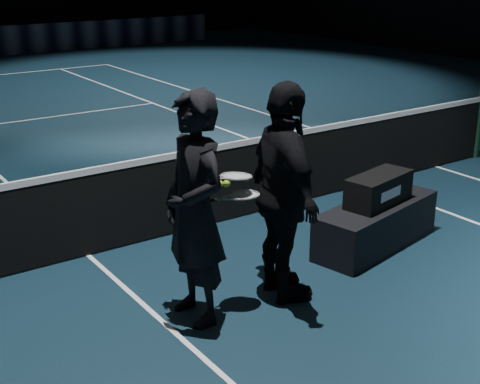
# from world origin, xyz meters

# --- Properties ---
(floor) EXTENTS (36.00, 36.00, 0.00)m
(floor) POSITION_xyz_m (0.00, 0.00, 0.00)
(floor) COLOR black
(floor) RESTS_ON ground
(court_lines) EXTENTS (10.98, 23.78, 0.01)m
(court_lines) POSITION_xyz_m (0.00, 0.00, 0.00)
(court_lines) COLOR white
(court_lines) RESTS_ON floor
(net_post_right) EXTENTS (0.10, 0.10, 1.10)m
(net_post_right) POSITION_xyz_m (6.40, 0.00, 0.55)
(net_post_right) COLOR black
(net_post_right) RESTS_ON floor
(net_mesh) EXTENTS (12.80, 0.02, 0.86)m
(net_mesh) POSITION_xyz_m (0.00, 0.00, 0.45)
(net_mesh) COLOR black
(net_mesh) RESTS_ON floor
(net_tape) EXTENTS (12.80, 0.03, 0.07)m
(net_tape) POSITION_xyz_m (0.00, 0.00, 0.92)
(net_tape) COLOR white
(net_tape) RESTS_ON net_mesh
(player_bench) EXTENTS (1.70, 0.87, 0.49)m
(player_bench) POSITION_xyz_m (2.66, -1.52, 0.24)
(player_bench) COLOR black
(player_bench) RESTS_ON floor
(racket_bag) EXTENTS (0.86, 0.51, 0.32)m
(racket_bag) POSITION_xyz_m (2.66, -1.52, 0.65)
(racket_bag) COLOR black
(racket_bag) RESTS_ON player_bench
(bag_signature) EXTENTS (0.37, 0.08, 0.11)m
(bag_signature) POSITION_xyz_m (2.66, -1.70, 0.65)
(bag_signature) COLOR white
(bag_signature) RESTS_ON racket_bag
(player_a) EXTENTS (0.49, 0.74, 1.99)m
(player_a) POSITION_xyz_m (0.30, -1.72, 1.00)
(player_a) COLOR black
(player_a) RESTS_ON floor
(player_b) EXTENTS (0.75, 1.25, 1.99)m
(player_b) POSITION_xyz_m (1.14, -1.84, 1.00)
(player_b) COLOR black
(player_b) RESTS_ON floor
(racket_lower) EXTENTS (0.70, 0.31, 0.03)m
(racket_lower) POSITION_xyz_m (0.75, -1.79, 1.05)
(racket_lower) COLOR black
(racket_lower) RESTS_ON player_a
(racket_upper) EXTENTS (0.69, 0.27, 0.10)m
(racket_upper) POSITION_xyz_m (0.70, -1.74, 1.22)
(racket_upper) COLOR black
(racket_upper) RESTS_ON player_b
(tennis_balls) EXTENTS (0.12, 0.10, 0.12)m
(tennis_balls) POSITION_xyz_m (0.55, -1.75, 1.20)
(tennis_balls) COLOR #B0DF2F
(tennis_balls) RESTS_ON racket_upper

